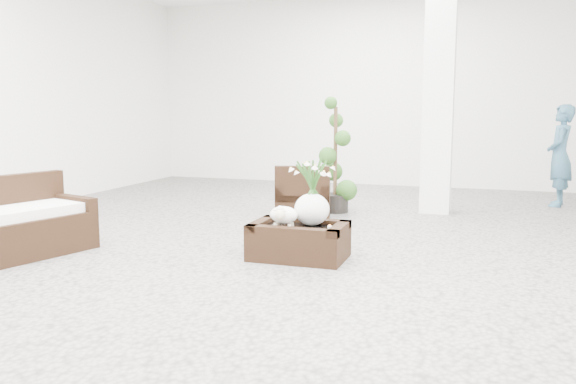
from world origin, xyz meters
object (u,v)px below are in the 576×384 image
(coffee_table, at_px, (299,242))
(topiary, at_px, (335,156))
(loveseat, at_px, (13,218))
(armchair, at_px, (303,192))

(coffee_table, xyz_separation_m, topiary, (-0.30, 2.62, 0.63))
(loveseat, bearing_deg, coffee_table, -55.88)
(coffee_table, bearing_deg, topiary, 96.43)
(loveseat, distance_m, topiary, 4.19)
(topiary, bearing_deg, armchair, -110.06)
(loveseat, height_order, topiary, topiary)
(armchair, xyz_separation_m, topiary, (0.25, 0.69, 0.42))
(armchair, distance_m, topiary, 0.84)
(coffee_table, xyz_separation_m, loveseat, (-2.65, -0.83, 0.23))
(coffee_table, bearing_deg, loveseat, -162.68)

